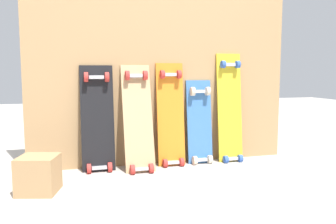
% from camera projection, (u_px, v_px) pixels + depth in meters
% --- Properties ---
extents(ground_plane, '(12.00, 12.00, 0.00)m').
position_uv_depth(ground_plane, '(166.00, 164.00, 2.78)').
color(ground_plane, '#B2AAA0').
extents(plywood_wall_panel, '(2.06, 0.04, 1.64)m').
position_uv_depth(plywood_wall_panel, '(163.00, 59.00, 2.75)').
color(plywood_wall_panel, tan).
rests_on(plywood_wall_panel, ground).
extents(skateboard_black, '(0.24, 0.18, 0.83)m').
position_uv_depth(skateboard_black, '(98.00, 122.00, 2.58)').
color(skateboard_black, black).
rests_on(skateboard_black, ground).
extents(skateboard_natural, '(0.22, 0.29, 0.84)m').
position_uv_depth(skateboard_natural, '(138.00, 122.00, 2.60)').
color(skateboard_natural, tan).
rests_on(skateboard_natural, ground).
extents(skateboard_orange, '(0.21, 0.17, 0.85)m').
position_uv_depth(skateboard_orange, '(171.00, 119.00, 2.73)').
color(skateboard_orange, orange).
rests_on(skateboard_orange, ground).
extents(skateboard_blue, '(0.20, 0.16, 0.72)m').
position_uv_depth(skateboard_blue, '(200.00, 126.00, 2.81)').
color(skateboard_blue, '#386BAD').
rests_on(skateboard_blue, ground).
extents(skateboard_yellow, '(0.21, 0.17, 0.93)m').
position_uv_depth(skateboard_yellow, '(230.00, 112.00, 2.86)').
color(skateboard_yellow, gold).
rests_on(skateboard_yellow, ground).
extents(wooden_crate, '(0.27, 0.27, 0.22)m').
position_uv_depth(wooden_crate, '(38.00, 174.00, 2.12)').
color(wooden_crate, tan).
rests_on(wooden_crate, ground).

